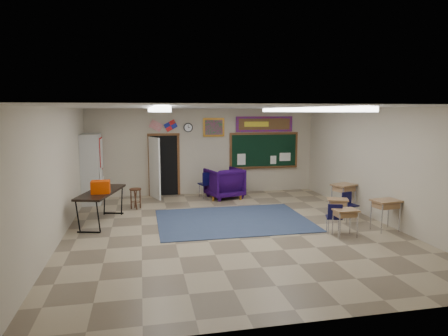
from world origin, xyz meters
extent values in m
plane|color=gray|center=(0.00, 0.00, 0.00)|extent=(9.00, 9.00, 0.00)
cube|color=#B1A48F|center=(0.00, 4.50, 1.50)|extent=(8.00, 0.04, 3.00)
cube|color=#B1A48F|center=(0.00, -4.50, 1.50)|extent=(8.00, 0.04, 3.00)
cube|color=#B1A48F|center=(-4.00, 0.00, 1.50)|extent=(0.04, 9.00, 3.00)
cube|color=#B1A48F|center=(4.00, 0.00, 1.50)|extent=(0.04, 9.00, 3.00)
cube|color=silver|center=(0.00, 0.00, 3.00)|extent=(8.00, 9.00, 0.04)
cube|color=navy|center=(0.20, 0.80, 0.01)|extent=(4.00, 3.00, 0.02)
cube|color=black|center=(-1.40, 4.49, 1.05)|extent=(0.95, 0.04, 2.10)
cube|color=silver|center=(-1.75, 4.05, 1.03)|extent=(0.35, 0.86, 2.05)
cube|color=brown|center=(2.20, 4.47, 1.50)|extent=(2.55, 0.05, 1.30)
cube|color=black|center=(2.20, 4.46, 1.50)|extent=(2.40, 0.03, 1.15)
cube|color=brown|center=(2.20, 4.41, 0.90)|extent=(2.40, 0.12, 0.04)
cube|color=red|center=(2.20, 4.47, 2.45)|extent=(2.10, 0.04, 0.55)
cube|color=brown|center=(2.20, 4.46, 2.45)|extent=(1.90, 0.03, 0.40)
cube|color=#A3691F|center=(0.35, 4.47, 2.35)|extent=(0.75, 0.05, 0.65)
cube|color=#A51466|center=(0.35, 4.46, 2.35)|extent=(0.62, 0.03, 0.52)
cylinder|color=black|center=(-0.55, 4.47, 2.35)|extent=(0.32, 0.05, 0.32)
cylinder|color=white|center=(-0.55, 4.45, 2.35)|extent=(0.26, 0.02, 0.26)
cube|color=#B9BAB5|center=(-3.72, 3.85, 1.10)|extent=(0.55, 1.25, 2.20)
imported|color=#1C0539|center=(0.56, 3.66, 0.51)|extent=(1.34, 1.36, 1.01)
cube|color=#9E7749|center=(2.86, 0.09, 0.61)|extent=(0.63, 0.56, 0.04)
cube|color=brown|center=(2.86, 0.09, 0.53)|extent=(0.54, 0.47, 0.11)
cube|color=#9E7749|center=(3.61, 1.16, 0.78)|extent=(0.81, 0.72, 0.04)
cube|color=brown|center=(3.61, 1.16, 0.67)|extent=(0.70, 0.61, 0.13)
cube|color=#9E7749|center=(2.45, -1.08, 0.63)|extent=(0.55, 0.41, 0.04)
cube|color=brown|center=(2.45, -1.08, 0.54)|extent=(0.47, 0.35, 0.11)
cube|color=#9E7749|center=(3.65, -0.84, 0.75)|extent=(0.70, 0.56, 0.04)
cube|color=brown|center=(3.65, -0.84, 0.64)|extent=(0.60, 0.48, 0.13)
cube|color=black|center=(-3.22, 1.29, 0.82)|extent=(1.19, 2.16, 0.06)
cube|color=#D84A03|center=(-3.19, 1.01, 1.01)|extent=(0.46, 0.34, 0.32)
cylinder|color=#432414|center=(-2.37, 2.68, 0.59)|extent=(0.35, 0.35, 0.04)
torus|color=#432414|center=(-2.37, 2.68, 0.21)|extent=(0.29, 0.29, 0.02)
camera|label=1|loc=(-2.15, -9.33, 2.90)|focal=32.00mm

